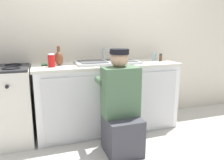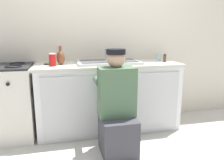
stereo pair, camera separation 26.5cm
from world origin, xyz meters
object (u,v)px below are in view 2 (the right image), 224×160
at_px(spice_bottle_pepper, 165,58).
at_px(vase_decorative, 61,57).
at_px(plumber_person, 117,111).
at_px(water_glass, 159,57).
at_px(stove_range, 6,102).
at_px(sink_double_basin, 109,62).
at_px(soda_cup_red, 52,60).
at_px(cell_phone, 47,64).

height_order(spice_bottle_pepper, vase_decorative, vase_decorative).
relative_size(plumber_person, water_glass, 11.04).
bearing_deg(stove_range, sink_double_basin, 0.10).
bearing_deg(water_glass, soda_cup_red, -172.59).
distance_m(soda_cup_red, spice_bottle_pepper, 1.46).
bearing_deg(vase_decorative, sink_double_basin, -2.63).
bearing_deg(sink_double_basin, water_glass, 8.54).
distance_m(stove_range, spice_bottle_pepper, 2.09).
height_order(sink_double_basin, stove_range, sink_double_basin).
distance_m(stove_range, cell_phone, 0.67).
relative_size(cell_phone, vase_decorative, 0.61).
bearing_deg(plumber_person, cell_phone, 134.77).
bearing_deg(sink_double_basin, soda_cup_red, -173.80).
distance_m(sink_double_basin, soda_cup_red, 0.70).
height_order(water_glass, cell_phone, water_glass).
bearing_deg(vase_decorative, plumber_person, -49.11).
xyz_separation_m(stove_range, soda_cup_red, (0.57, -0.07, 0.51)).
bearing_deg(soda_cup_red, sink_double_basin, 6.20).
relative_size(plumber_person, soda_cup_red, 7.26).
xyz_separation_m(stove_range, plumber_person, (1.22, -0.61, 0.01)).
distance_m(stove_range, plumber_person, 1.37).
bearing_deg(stove_range, vase_decorative, 2.55).
relative_size(sink_double_basin, water_glass, 8.00).
height_order(plumber_person, water_glass, plumber_person).
bearing_deg(cell_phone, water_glass, -0.16).
relative_size(water_glass, spice_bottle_pepper, 0.95).
relative_size(stove_range, soda_cup_red, 5.95).
height_order(water_glass, spice_bottle_pepper, spice_bottle_pepper).
relative_size(sink_double_basin, plumber_person, 0.72).
distance_m(sink_double_basin, water_glass, 0.75).
relative_size(sink_double_basin, soda_cup_red, 5.26).
distance_m(sink_double_basin, vase_decorative, 0.60).
relative_size(plumber_person, spice_bottle_pepper, 10.52).
relative_size(sink_double_basin, stove_range, 0.88).
bearing_deg(spice_bottle_pepper, stove_range, 179.49).
height_order(sink_double_basin, cell_phone, sink_double_basin).
relative_size(stove_range, cell_phone, 6.46).
xyz_separation_m(plumber_person, vase_decorative, (-0.56, 0.64, 0.51)).
bearing_deg(spice_bottle_pepper, cell_phone, 174.95).
relative_size(water_glass, soda_cup_red, 0.66).
xyz_separation_m(soda_cup_red, vase_decorative, (0.09, 0.10, 0.01)).
xyz_separation_m(cell_phone, spice_bottle_pepper, (1.54, -0.14, 0.04)).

